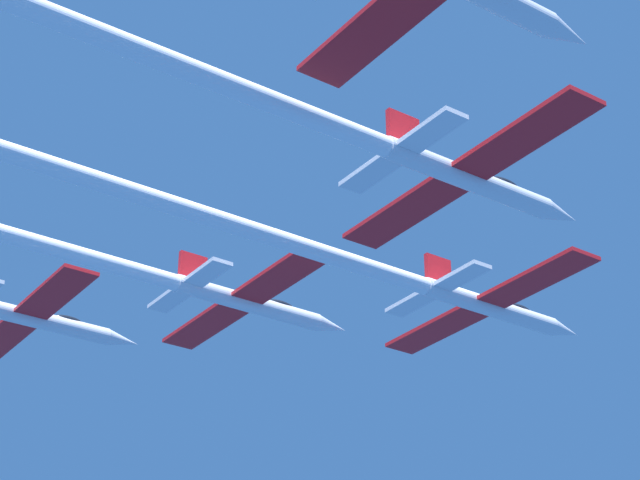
# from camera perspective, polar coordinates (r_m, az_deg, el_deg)

# --- Properties ---
(jet_lead) EXTENTS (17.12, 47.05, 2.84)m
(jet_lead) POSITION_cam_1_polar(r_m,az_deg,el_deg) (65.93, 0.54, -0.77)
(jet_lead) COLOR white
(jet_left_wing) EXTENTS (17.12, 47.49, 2.84)m
(jet_left_wing) POSITION_cam_1_polar(r_m,az_deg,el_deg) (69.32, -12.22, -0.58)
(jet_left_wing) COLOR white
(jet_right_wing) EXTENTS (17.12, 40.03, 2.84)m
(jet_right_wing) POSITION_cam_1_polar(r_m,az_deg,el_deg) (53.90, -0.04, 5.90)
(jet_right_wing) COLOR white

